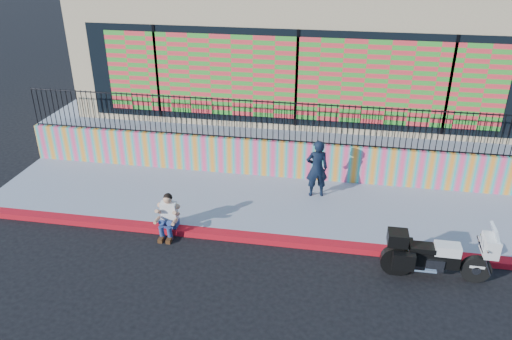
# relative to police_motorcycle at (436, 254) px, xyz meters

# --- Properties ---
(ground) EXTENTS (90.00, 90.00, 0.00)m
(ground) POSITION_rel_police_motorcycle_xyz_m (-3.51, 0.69, -0.59)
(ground) COLOR black
(ground) RESTS_ON ground
(red_curb) EXTENTS (16.00, 0.30, 0.15)m
(red_curb) POSITION_rel_police_motorcycle_xyz_m (-3.51, 0.69, -0.51)
(red_curb) COLOR #AA0C24
(red_curb) RESTS_ON ground
(sidewalk) EXTENTS (16.00, 3.00, 0.15)m
(sidewalk) POSITION_rel_police_motorcycle_xyz_m (-3.51, 2.34, -0.51)
(sidewalk) COLOR gray
(sidewalk) RESTS_ON ground
(mural_wall) EXTENTS (16.00, 0.20, 1.10)m
(mural_wall) POSITION_rel_police_motorcycle_xyz_m (-3.51, 3.94, 0.11)
(mural_wall) COLOR #FD427A
(mural_wall) RESTS_ON sidewalk
(metal_fence) EXTENTS (15.80, 0.04, 1.20)m
(metal_fence) POSITION_rel_police_motorcycle_xyz_m (-3.51, 3.94, 1.26)
(metal_fence) COLOR black
(metal_fence) RESTS_ON mural_wall
(elevated_platform) EXTENTS (16.00, 10.00, 1.25)m
(elevated_platform) POSITION_rel_police_motorcycle_xyz_m (-3.51, 9.04, 0.04)
(elevated_platform) COLOR gray
(elevated_platform) RESTS_ON ground
(storefront_building) EXTENTS (14.00, 8.06, 4.00)m
(storefront_building) POSITION_rel_police_motorcycle_xyz_m (-3.51, 8.82, 2.66)
(storefront_building) COLOR tan
(storefront_building) RESTS_ON elevated_platform
(police_motorcycle) EXTENTS (2.25, 0.74, 1.40)m
(police_motorcycle) POSITION_rel_police_motorcycle_xyz_m (0.00, 0.00, 0.00)
(police_motorcycle) COLOR black
(police_motorcycle) RESTS_ON ground
(police_officer) EXTENTS (0.66, 0.51, 1.62)m
(police_officer) POSITION_rel_police_motorcycle_xyz_m (-2.71, 2.94, 0.37)
(police_officer) COLOR black
(police_officer) RESTS_ON sidewalk
(seated_man) EXTENTS (0.54, 0.71, 1.06)m
(seated_man) POSITION_rel_police_motorcycle_xyz_m (-6.11, 0.55, -0.14)
(seated_man) COLOR navy
(seated_man) RESTS_ON ground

